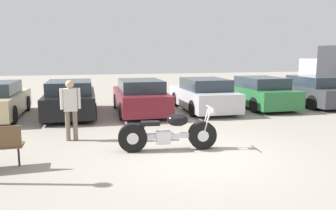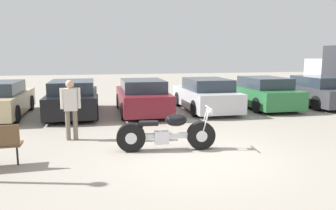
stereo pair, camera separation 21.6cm
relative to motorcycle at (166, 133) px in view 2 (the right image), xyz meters
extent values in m
plane|color=gray|center=(0.54, -0.58, -0.43)|extent=(60.00, 60.00, 0.00)
cylinder|color=black|center=(0.85, -0.08, -0.09)|extent=(0.69, 0.26, 0.68)
cylinder|color=silver|center=(0.85, -0.08, -0.09)|extent=(0.29, 0.24, 0.27)
cylinder|color=black|center=(-0.82, 0.07, -0.09)|extent=(0.69, 0.26, 0.68)
cylinder|color=silver|center=(-0.82, 0.07, -0.09)|extent=(0.29, 0.24, 0.27)
cube|color=silver|center=(0.02, 0.00, -0.07)|extent=(1.28, 0.23, 0.12)
cube|color=silver|center=(-0.10, 0.01, -0.11)|extent=(0.36, 0.27, 0.30)
ellipsoid|color=black|center=(0.25, -0.03, 0.30)|extent=(0.55, 0.40, 0.30)
cube|color=black|center=(-0.40, 0.03, 0.24)|extent=(0.46, 0.28, 0.09)
ellipsoid|color=black|center=(-0.77, 0.07, 0.17)|extent=(0.50, 0.24, 0.20)
cylinder|color=silver|center=(0.93, -0.18, 0.25)|extent=(0.22, 0.06, 0.68)
cylinder|color=silver|center=(0.95, 0.00, 0.25)|extent=(0.22, 0.06, 0.68)
cylinder|color=silver|center=(1.03, -0.10, 0.58)|extent=(0.09, 0.62, 0.03)
sphere|color=silver|center=(1.07, -0.10, 0.46)|extent=(0.15, 0.15, 0.15)
cylinder|color=silver|center=(-0.32, 0.17, -0.21)|extent=(1.28, 0.20, 0.08)
cylinder|color=black|center=(-4.23, 6.60, -0.12)|extent=(0.20, 0.61, 0.61)
cylinder|color=black|center=(-4.23, 4.07, -0.12)|extent=(0.20, 0.61, 0.61)
cube|color=black|center=(-2.45, 5.27, 0.07)|extent=(1.73, 4.08, 0.72)
cube|color=#28333D|center=(-2.45, 5.02, 0.65)|extent=(1.53, 2.12, 0.44)
cylinder|color=black|center=(-3.26, 6.53, -0.12)|extent=(0.20, 0.61, 0.61)
cylinder|color=black|center=(-1.64, 6.53, -0.12)|extent=(0.20, 0.61, 0.61)
cylinder|color=black|center=(-3.26, 4.00, -0.12)|extent=(0.20, 0.61, 0.61)
cylinder|color=black|center=(-1.64, 4.00, -0.12)|extent=(0.20, 0.61, 0.61)
cube|color=maroon|center=(0.14, 5.13, 0.07)|extent=(1.73, 4.08, 0.72)
cube|color=#28333D|center=(0.14, 4.89, 0.65)|extent=(1.53, 2.12, 0.44)
cylinder|color=black|center=(-0.67, 6.40, -0.12)|extent=(0.20, 0.61, 0.61)
cylinder|color=black|center=(0.95, 6.40, -0.12)|extent=(0.20, 0.61, 0.61)
cylinder|color=black|center=(-0.67, 3.86, -0.12)|extent=(0.20, 0.61, 0.61)
cylinder|color=black|center=(0.95, 3.86, -0.12)|extent=(0.20, 0.61, 0.61)
cube|color=#BCBCC1|center=(2.72, 5.14, 0.07)|extent=(1.73, 4.08, 0.72)
cube|color=#28333D|center=(2.72, 4.90, 0.65)|extent=(1.53, 2.12, 0.44)
cylinder|color=black|center=(1.92, 6.41, -0.12)|extent=(0.20, 0.61, 0.61)
cylinder|color=black|center=(3.53, 6.41, -0.12)|extent=(0.20, 0.61, 0.61)
cylinder|color=black|center=(1.92, 3.88, -0.12)|extent=(0.20, 0.61, 0.61)
cylinder|color=black|center=(3.53, 3.88, -0.12)|extent=(0.20, 0.61, 0.61)
cube|color=#286B38|center=(5.31, 5.36, 0.07)|extent=(1.73, 4.08, 0.72)
cube|color=#28333D|center=(5.31, 5.11, 0.65)|extent=(1.53, 2.12, 0.44)
cylinder|color=black|center=(4.50, 6.62, -0.12)|extent=(0.20, 0.61, 0.61)
cylinder|color=black|center=(6.12, 6.62, -0.12)|extent=(0.20, 0.61, 0.61)
cylinder|color=black|center=(4.50, 4.09, -0.12)|extent=(0.20, 0.61, 0.61)
cylinder|color=black|center=(6.12, 4.09, -0.12)|extent=(0.20, 0.61, 0.61)
cube|color=#3D3D42|center=(7.90, 5.31, 0.07)|extent=(1.73, 4.08, 0.72)
cube|color=#28333D|center=(7.90, 5.06, 0.65)|extent=(1.53, 2.12, 0.44)
cylinder|color=black|center=(7.09, 6.57, -0.12)|extent=(0.20, 0.61, 0.61)
cylinder|color=black|center=(8.70, 6.57, -0.12)|extent=(0.20, 0.61, 0.61)
cylinder|color=black|center=(7.09, 4.04, -0.12)|extent=(0.20, 0.61, 0.61)
cube|color=#B2B2B7|center=(10.64, 7.83, 0.82)|extent=(2.21, 1.50, 1.53)
cylinder|color=black|center=(9.57, 7.83, 0.04)|extent=(0.24, 0.92, 0.92)
cylinder|color=black|center=(-3.21, -0.38, -0.20)|extent=(0.04, 0.04, 0.45)
cylinder|color=#726656|center=(-2.35, 1.46, -0.03)|extent=(0.12, 0.12, 0.79)
cylinder|color=#726656|center=(-2.16, 1.46, -0.03)|extent=(0.12, 0.12, 0.79)
cube|color=silver|center=(-2.25, 1.46, 0.67)|extent=(0.34, 0.20, 0.60)
cylinder|color=silver|center=(-2.47, 1.46, 0.70)|extent=(0.08, 0.08, 0.55)
cylinder|color=silver|center=(-2.03, 1.46, 0.70)|extent=(0.08, 0.08, 0.55)
sphere|color=tan|center=(-2.25, 1.46, 1.07)|extent=(0.22, 0.22, 0.22)
camera|label=1|loc=(-1.76, -7.35, 1.86)|focal=35.00mm
camera|label=2|loc=(-1.55, -7.40, 1.86)|focal=35.00mm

